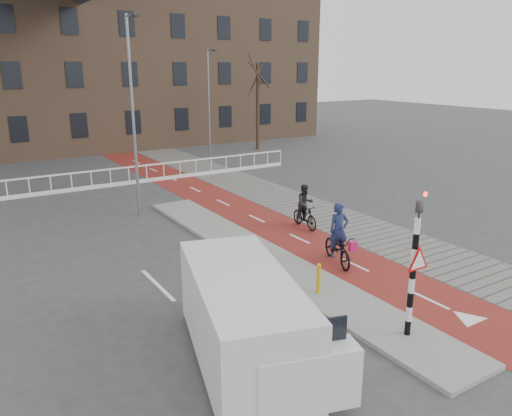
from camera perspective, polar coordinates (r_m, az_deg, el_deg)
ground at (r=14.34m, az=12.38°, el=-10.25°), size 120.00×120.00×0.00m
bike_lane at (r=22.70m, az=-2.61°, el=0.05°), size 2.50×60.00×0.01m
sidewalk at (r=24.15m, az=3.17°, el=1.03°), size 3.00×60.00×0.01m
curb_island at (r=16.74m, az=1.04°, el=-5.68°), size 1.80×16.00×0.12m
traffic_signal at (r=11.90m, az=17.67°, el=-5.79°), size 0.80×0.80×3.68m
bollard at (r=14.09m, az=7.16°, el=-8.00°), size 0.12×0.12×0.86m
cyclist_near at (r=16.40m, az=9.37°, el=-4.04°), size 1.24×2.06×2.02m
cyclist_far at (r=19.76m, az=5.60°, el=-0.24°), size 0.78×1.65×1.77m
van at (r=10.85m, az=-1.57°, el=-12.47°), size 3.19×5.14×2.06m
railing at (r=27.01m, az=-22.36°, el=2.10°), size 28.00×0.10×0.99m
townhouse_row at (r=41.50m, az=-24.65°, el=16.83°), size 46.00×10.00×15.90m
tree_right at (r=38.13m, az=0.20°, el=11.44°), size 0.27×0.27×6.36m
streetlight_near at (r=21.36m, az=-13.85°, el=9.77°), size 0.12×0.12×8.18m
streetlight_right at (r=35.79m, az=-5.41°, el=11.83°), size 0.12×0.12×7.31m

